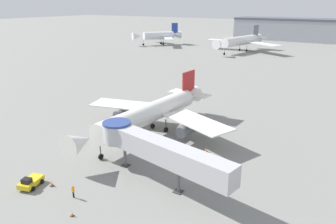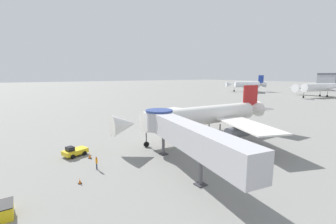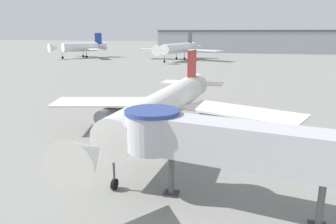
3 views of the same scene
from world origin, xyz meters
name	(u,v)px [view 2 (image 2 of 3)]	position (x,y,z in m)	size (l,w,h in m)	color
ground_plane	(181,136)	(0.00, 0.00, 0.00)	(800.00, 800.00, 0.00)	gray
main_airplane	(206,116)	(3.02, 3.52, 4.03)	(30.53, 33.46, 9.52)	white
jet_bridge	(182,132)	(12.30, -9.79, 4.79)	(21.65, 7.17, 6.48)	#B7B7BC
pushback_tug_yellow	(75,151)	(-0.42, -19.54, 0.67)	(2.74, 3.69, 1.52)	yellow
service_container_yellow	(1,211)	(11.40, -27.94, 0.61)	(2.16, 1.78, 1.20)	yellow
traffic_cone_near_nose	(90,156)	(1.84, -18.05, 0.38)	(0.48, 0.48, 0.79)	black
traffic_cone_apron_front	(80,181)	(8.89, -21.14, 0.31)	(0.39, 0.39, 0.65)	black
traffic_cone_starboard_wing	(254,154)	(14.67, 1.81, 0.34)	(0.43, 0.43, 0.71)	black
ground_crew_marshaller	(97,162)	(6.27, -18.46, 0.99)	(0.34, 0.22, 1.71)	#1E2338
background_jet_gray_tail	(321,87)	(-18.07, 110.11, 5.14)	(38.82, 36.93, 11.80)	white
background_jet_blue_tail	(248,84)	(-65.43, 112.26, 5.05)	(26.69, 24.82, 11.56)	silver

